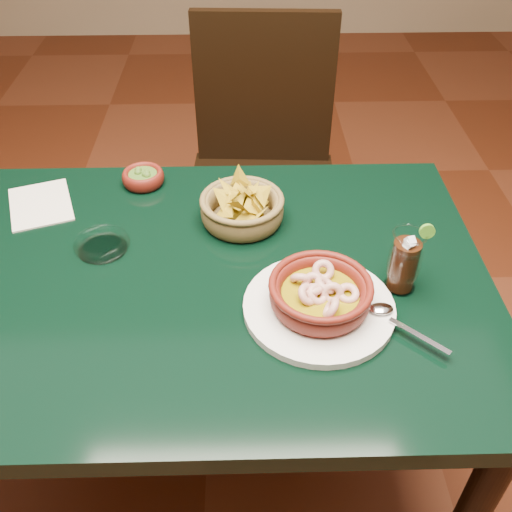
{
  "coord_description": "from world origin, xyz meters",
  "views": [
    {
      "loc": [
        0.12,
        -0.83,
        1.5
      ],
      "look_at": [
        0.14,
        -0.02,
        0.81
      ],
      "focal_mm": 40.0,
      "sensor_mm": 36.0,
      "label": 1
    }
  ],
  "objects_px": {
    "dining_chair": "(263,170)",
    "cola_drink": "(404,261)",
    "chip_basket": "(242,208)",
    "dining_table": "(189,309)",
    "shrimp_plate": "(320,297)"
  },
  "relations": [
    {
      "from": "dining_table",
      "to": "shrimp_plate",
      "type": "xyz_separation_m",
      "value": [
        0.25,
        -0.11,
        0.13
      ]
    },
    {
      "from": "dining_table",
      "to": "cola_drink",
      "type": "distance_m",
      "value": 0.45
    },
    {
      "from": "dining_table",
      "to": "chip_basket",
      "type": "distance_m",
      "value": 0.24
    },
    {
      "from": "dining_chair",
      "to": "cola_drink",
      "type": "distance_m",
      "value": 0.84
    },
    {
      "from": "dining_table",
      "to": "shrimp_plate",
      "type": "distance_m",
      "value": 0.3
    },
    {
      "from": "dining_table",
      "to": "dining_chair",
      "type": "height_order",
      "value": "dining_chair"
    },
    {
      "from": "chip_basket",
      "to": "cola_drink",
      "type": "distance_m",
      "value": 0.37
    },
    {
      "from": "dining_chair",
      "to": "shrimp_plate",
      "type": "bearing_deg",
      "value": -84.93
    },
    {
      "from": "cola_drink",
      "to": "shrimp_plate",
      "type": "bearing_deg",
      "value": -159.69
    },
    {
      "from": "dining_table",
      "to": "chip_basket",
      "type": "bearing_deg",
      "value": 56.0
    },
    {
      "from": "dining_table",
      "to": "cola_drink",
      "type": "bearing_deg",
      "value": -6.42
    },
    {
      "from": "shrimp_plate",
      "to": "dining_chair",
      "type": "bearing_deg",
      "value": 95.07
    },
    {
      "from": "chip_basket",
      "to": "dining_chair",
      "type": "bearing_deg",
      "value": 83.15
    },
    {
      "from": "shrimp_plate",
      "to": "chip_basket",
      "type": "xyz_separation_m",
      "value": [
        -0.14,
        0.28,
        0.0
      ]
    },
    {
      "from": "dining_chair",
      "to": "shrimp_plate",
      "type": "xyz_separation_m",
      "value": [
        0.07,
        -0.82,
        0.24
      ]
    }
  ]
}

